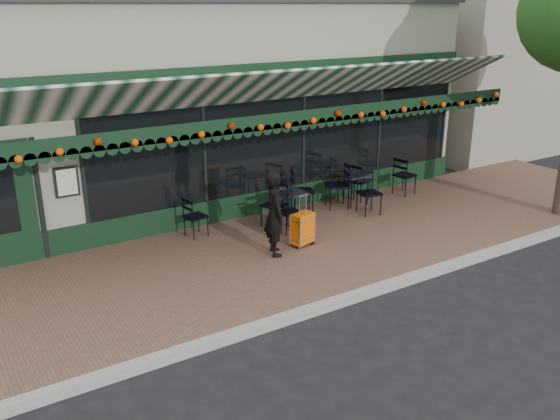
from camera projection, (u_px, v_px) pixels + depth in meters
ground at (369, 293)px, 9.69m from camera, size 80.00×80.00×0.00m
sidewalk at (300, 249)px, 11.26m from camera, size 18.00×4.00×0.15m
curb at (373, 291)px, 9.61m from camera, size 18.00×0.16×0.15m
restaurant_building at (173, 95)px, 15.19m from camera, size 12.00×9.60×4.50m
neighbor_building_right at (500, 63)px, 21.86m from camera, size 12.00×8.00×4.80m
woman at (275, 213)px, 10.59m from camera, size 0.54×0.67×1.58m
suitcase at (302, 229)px, 11.11m from camera, size 0.48×0.34×1.00m
cafe_table_a at (353, 177)px, 13.36m from camera, size 0.56×0.56×0.69m
cafe_table_b at (292, 195)px, 12.23m from camera, size 0.53×0.53×0.65m
chair_a_left at (337, 186)px, 13.16m from camera, size 0.66×0.66×1.00m
chair_a_right at (359, 181)px, 13.75m from camera, size 0.52×0.52×0.85m
chair_a_front at (369, 194)px, 12.76m from camera, size 0.53×0.53×0.92m
chair_a_extra at (405, 176)px, 14.11m from camera, size 0.52×0.52×0.91m
chair_b_left at (274, 206)px, 12.02m from camera, size 0.56×0.56×0.91m
chair_b_right at (302, 192)px, 12.80m from camera, size 0.64×0.64×0.97m
chair_b_front at (289, 212)px, 11.76m from camera, size 0.42×0.42×0.81m
chair_solo at (196, 217)px, 11.54m from camera, size 0.45×0.45×0.80m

